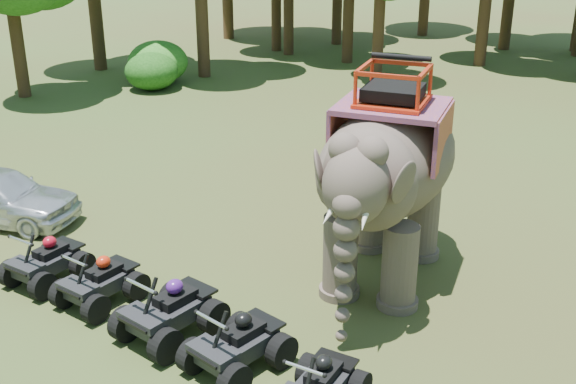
% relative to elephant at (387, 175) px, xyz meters
% --- Properties ---
extents(ground, '(110.00, 110.00, 0.00)m').
position_rel_elephant_xyz_m(ground, '(-1.72, -2.32, -2.33)').
color(ground, '#47381E').
rests_on(ground, ground).
extents(elephant, '(3.79, 5.99, 4.66)m').
position_rel_elephant_xyz_m(elephant, '(0.00, 0.00, 0.00)').
color(elephant, brown).
rests_on(elephant, ground).
extents(atv_0, '(1.30, 1.72, 1.23)m').
position_rel_elephant_xyz_m(atv_0, '(-5.62, -4.48, -1.72)').
color(atv_0, black).
rests_on(atv_0, ground).
extents(atv_1, '(1.21, 1.65, 1.22)m').
position_rel_elephant_xyz_m(atv_1, '(-4.02, -4.39, -1.72)').
color(atv_1, black).
rests_on(atv_1, ground).
extents(atv_2, '(1.46, 1.93, 1.38)m').
position_rel_elephant_xyz_m(atv_2, '(-2.04, -4.42, -1.64)').
color(atv_2, black).
rests_on(atv_2, ground).
extents(atv_3, '(1.46, 1.88, 1.30)m').
position_rel_elephant_xyz_m(atv_3, '(-0.36, -4.46, -1.68)').
color(atv_3, black).
rests_on(atv_3, ground).
extents(atv_4, '(1.34, 1.72, 1.18)m').
position_rel_elephant_xyz_m(atv_4, '(1.40, -4.55, -1.74)').
color(atv_4, black).
rests_on(atv_4, ground).
extents(tree_23, '(4.89, 4.89, 6.98)m').
position_rel_elephant_xyz_m(tree_23, '(-19.23, 4.54, 1.16)').
color(tree_23, '#195114').
rests_on(tree_23, ground).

